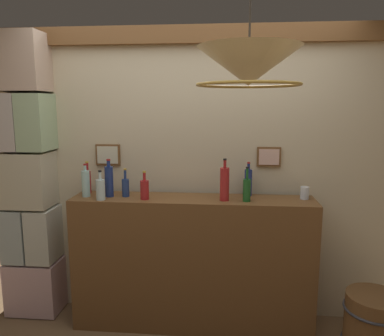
{
  "coord_description": "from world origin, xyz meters",
  "views": [
    {
      "loc": [
        0.26,
        -2.02,
        1.82
      ],
      "look_at": [
        0.0,
        0.79,
        1.33
      ],
      "focal_mm": 34.98,
      "sensor_mm": 36.0,
      "label": 1
    }
  ],
  "objects_px": {
    "liquor_bottle_mezcal": "(247,189)",
    "liquor_bottle_bourbon": "(101,189)",
    "liquor_bottle_scotch": "(248,182)",
    "liquor_bottle_rye": "(126,187)",
    "liquor_bottle_vodka": "(225,184)",
    "pendant_lamp": "(249,68)",
    "liquor_bottle_sherry": "(109,181)",
    "liquor_bottle_port": "(88,181)",
    "liquor_bottle_rum": "(145,189)",
    "glass_tumbler_rocks": "(305,193)",
    "liquor_bottle_tequila": "(86,183)",
    "wooden_barrel": "(373,326)"
  },
  "relations": [
    {
      "from": "liquor_bottle_scotch",
      "to": "liquor_bottle_sherry",
      "type": "bearing_deg",
      "value": -173.26
    },
    {
      "from": "liquor_bottle_sherry",
      "to": "liquor_bottle_scotch",
      "type": "distance_m",
      "value": 1.12
    },
    {
      "from": "liquor_bottle_scotch",
      "to": "liquor_bottle_tequila",
      "type": "bearing_deg",
      "value": -173.51
    },
    {
      "from": "liquor_bottle_rum",
      "to": "liquor_bottle_scotch",
      "type": "bearing_deg",
      "value": 13.5
    },
    {
      "from": "liquor_bottle_rye",
      "to": "glass_tumbler_rocks",
      "type": "height_order",
      "value": "liquor_bottle_rye"
    },
    {
      "from": "liquor_bottle_port",
      "to": "liquor_bottle_bourbon",
      "type": "relative_size",
      "value": 1.15
    },
    {
      "from": "liquor_bottle_bourbon",
      "to": "liquor_bottle_vodka",
      "type": "bearing_deg",
      "value": 4.25
    },
    {
      "from": "liquor_bottle_sherry",
      "to": "liquor_bottle_rye",
      "type": "relative_size",
      "value": 1.33
    },
    {
      "from": "liquor_bottle_scotch",
      "to": "liquor_bottle_mezcal",
      "type": "bearing_deg",
      "value": -96.3
    },
    {
      "from": "liquor_bottle_scotch",
      "to": "liquor_bottle_bourbon",
      "type": "bearing_deg",
      "value": -168.11
    },
    {
      "from": "liquor_bottle_sherry",
      "to": "liquor_bottle_mezcal",
      "type": "bearing_deg",
      "value": -2.69
    },
    {
      "from": "liquor_bottle_rum",
      "to": "liquor_bottle_scotch",
      "type": "distance_m",
      "value": 0.83
    },
    {
      "from": "liquor_bottle_sherry",
      "to": "liquor_bottle_tequila",
      "type": "xyz_separation_m",
      "value": [
        -0.19,
        -0.02,
        -0.02
      ]
    },
    {
      "from": "wooden_barrel",
      "to": "pendant_lamp",
      "type": "bearing_deg",
      "value": -151.57
    },
    {
      "from": "liquor_bottle_scotch",
      "to": "liquor_bottle_vodka",
      "type": "bearing_deg",
      "value": -138.03
    },
    {
      "from": "liquor_bottle_rum",
      "to": "liquor_bottle_bourbon",
      "type": "xyz_separation_m",
      "value": [
        -0.34,
        -0.05,
        0.0
      ]
    },
    {
      "from": "liquor_bottle_mezcal",
      "to": "liquor_bottle_vodka",
      "type": "bearing_deg",
      "value": 175.83
    },
    {
      "from": "liquor_bottle_tequila",
      "to": "liquor_bottle_bourbon",
      "type": "height_order",
      "value": "liquor_bottle_tequila"
    },
    {
      "from": "liquor_bottle_scotch",
      "to": "pendant_lamp",
      "type": "bearing_deg",
      "value": -94.18
    },
    {
      "from": "liquor_bottle_scotch",
      "to": "liquor_bottle_mezcal",
      "type": "distance_m",
      "value": 0.18
    },
    {
      "from": "liquor_bottle_rum",
      "to": "glass_tumbler_rocks",
      "type": "relative_size",
      "value": 2.3
    },
    {
      "from": "pendant_lamp",
      "to": "wooden_barrel",
      "type": "xyz_separation_m",
      "value": [
        0.96,
        0.52,
        -1.77
      ]
    },
    {
      "from": "liquor_bottle_scotch",
      "to": "liquor_bottle_port",
      "type": "relative_size",
      "value": 1.03
    },
    {
      "from": "liquor_bottle_scotch",
      "to": "liquor_bottle_vodka",
      "type": "xyz_separation_m",
      "value": [
        -0.19,
        -0.17,
        0.02
      ]
    },
    {
      "from": "liquor_bottle_mezcal",
      "to": "liquor_bottle_bourbon",
      "type": "bearing_deg",
      "value": -177.02
    },
    {
      "from": "pendant_lamp",
      "to": "wooden_barrel",
      "type": "bearing_deg",
      "value": 28.43
    },
    {
      "from": "liquor_bottle_rum",
      "to": "liquor_bottle_bourbon",
      "type": "distance_m",
      "value": 0.34
    },
    {
      "from": "liquor_bottle_sherry",
      "to": "liquor_bottle_rye",
      "type": "xyz_separation_m",
      "value": [
        0.13,
        0.02,
        -0.05
      ]
    },
    {
      "from": "liquor_bottle_bourbon",
      "to": "glass_tumbler_rocks",
      "type": "height_order",
      "value": "liquor_bottle_bourbon"
    },
    {
      "from": "glass_tumbler_rocks",
      "to": "liquor_bottle_tequila",
      "type": "bearing_deg",
      "value": -177.34
    },
    {
      "from": "liquor_bottle_port",
      "to": "pendant_lamp",
      "type": "bearing_deg",
      "value": -35.45
    },
    {
      "from": "liquor_bottle_tequila",
      "to": "liquor_bottle_bourbon",
      "type": "distance_m",
      "value": 0.18
    },
    {
      "from": "liquor_bottle_sherry",
      "to": "glass_tumbler_rocks",
      "type": "xyz_separation_m",
      "value": [
        1.54,
        0.06,
        -0.08
      ]
    },
    {
      "from": "liquor_bottle_port",
      "to": "liquor_bottle_tequila",
      "type": "bearing_deg",
      "value": -76.88
    },
    {
      "from": "liquor_bottle_mezcal",
      "to": "pendant_lamp",
      "type": "xyz_separation_m",
      "value": [
        -0.05,
        -0.75,
        0.83
      ]
    },
    {
      "from": "liquor_bottle_scotch",
      "to": "liquor_bottle_rye",
      "type": "distance_m",
      "value": 0.99
    },
    {
      "from": "liquor_bottle_mezcal",
      "to": "pendant_lamp",
      "type": "bearing_deg",
      "value": -93.67
    },
    {
      "from": "liquor_bottle_scotch",
      "to": "liquor_bottle_mezcal",
      "type": "xyz_separation_m",
      "value": [
        -0.02,
        -0.18,
        -0.02
      ]
    },
    {
      "from": "liquor_bottle_scotch",
      "to": "liquor_bottle_vodka",
      "type": "distance_m",
      "value": 0.26
    },
    {
      "from": "liquor_bottle_tequila",
      "to": "liquor_bottle_rye",
      "type": "xyz_separation_m",
      "value": [
        0.32,
        0.03,
        -0.03
      ]
    },
    {
      "from": "liquor_bottle_sherry",
      "to": "wooden_barrel",
      "type": "height_order",
      "value": "liquor_bottle_sherry"
    },
    {
      "from": "liquor_bottle_bourbon",
      "to": "liquor_bottle_rum",
      "type": "bearing_deg",
      "value": 7.95
    },
    {
      "from": "liquor_bottle_mezcal",
      "to": "liquor_bottle_port",
      "type": "xyz_separation_m",
      "value": [
        -1.3,
        0.14,
        0.01
      ]
    },
    {
      "from": "liquor_bottle_scotch",
      "to": "liquor_bottle_mezcal",
      "type": "height_order",
      "value": "liquor_bottle_scotch"
    },
    {
      "from": "liquor_bottle_rum",
      "to": "liquor_bottle_tequila",
      "type": "relative_size",
      "value": 0.84
    },
    {
      "from": "liquor_bottle_sherry",
      "to": "liquor_bottle_port",
      "type": "bearing_deg",
      "value": 156.27
    },
    {
      "from": "glass_tumbler_rocks",
      "to": "pendant_lamp",
      "type": "xyz_separation_m",
      "value": [
        -0.5,
        -0.86,
        0.87
      ]
    },
    {
      "from": "liquor_bottle_rum",
      "to": "liquor_bottle_rye",
      "type": "distance_m",
      "value": 0.19
    },
    {
      "from": "liquor_bottle_sherry",
      "to": "liquor_bottle_vodka",
      "type": "bearing_deg",
      "value": -2.42
    },
    {
      "from": "liquor_bottle_mezcal",
      "to": "wooden_barrel",
      "type": "xyz_separation_m",
      "value": [
        0.91,
        -0.23,
        -0.94
      ]
    }
  ]
}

